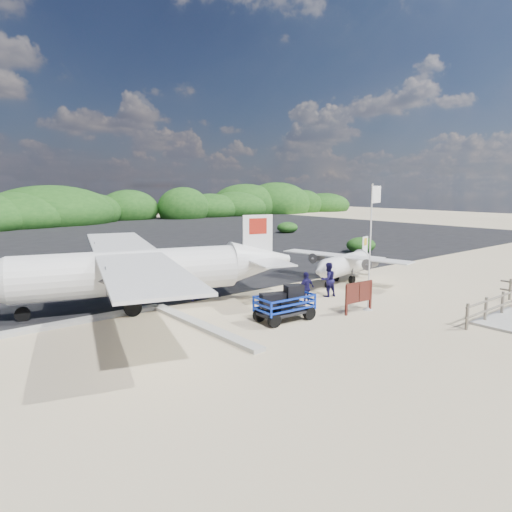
{
  "coord_description": "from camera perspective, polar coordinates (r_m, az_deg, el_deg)",
  "views": [
    {
      "loc": [
        -13.42,
        -12.7,
        5.3
      ],
      "look_at": [
        0.8,
        4.69,
        1.83
      ],
      "focal_mm": 32.0,
      "sensor_mm": 36.0,
      "label": 1
    }
  ],
  "objects": [
    {
      "name": "crew_a",
      "position": [
        21.31,
        -7.74,
        -3.44
      ],
      "size": [
        0.69,
        0.56,
        1.64
      ],
      "primitive_type": "imported",
      "rotation": [
        0.0,
        0.0,
        3.47
      ],
      "color": "#161244",
      "rests_on": "ground"
    },
    {
      "name": "vegetation_band",
      "position": [
        69.22,
        -28.02,
        3.36
      ],
      "size": [
        124.0,
        8.0,
        4.4
      ],
      "primitive_type": null,
      "color": "#B2B2B2",
      "rests_on": "ground"
    },
    {
      "name": "fence",
      "position": [
        21.55,
        28.33,
        -6.54
      ],
      "size": [
        6.4,
        2.0,
        1.1
      ],
      "primitive_type": null,
      "color": "#B2B2B2",
      "rests_on": "ground"
    },
    {
      "name": "asphalt_apron",
      "position": [
        45.07,
        -21.67,
        1.4
      ],
      "size": [
        90.0,
        50.0,
        0.04
      ],
      "primitive_type": null,
      "color": "#B2B2B2",
      "rests_on": "ground"
    },
    {
      "name": "aircraft_large",
      "position": [
        44.48,
        0.55,
        1.93
      ],
      "size": [
        21.03,
        21.03,
        5.04
      ],
      "primitive_type": null,
      "rotation": [
        0.0,
        0.0,
        2.84
      ],
      "color": "#B2B2B2",
      "rests_on": "ground"
    },
    {
      "name": "ground",
      "position": [
        19.22,
        7.08,
        -7.3
      ],
      "size": [
        160.0,
        160.0,
        0.0
      ],
      "primitive_type": "plane",
      "color": "beige"
    },
    {
      "name": "signboard",
      "position": [
        19.86,
        12.66,
        -6.92
      ],
      "size": [
        1.65,
        0.28,
        1.35
      ],
      "primitive_type": null,
      "rotation": [
        0.0,
        0.0,
        -0.08
      ],
      "color": "#562118",
      "rests_on": "ground"
    },
    {
      "name": "baggage_cart",
      "position": [
        18.33,
        3.58,
        -8.05
      ],
      "size": [
        2.56,
        1.57,
        1.24
      ],
      "primitive_type": null,
      "rotation": [
        0.0,
        0.0,
        -0.07
      ],
      "color": "#0D32CC",
      "rests_on": "ground"
    },
    {
      "name": "flagpole",
      "position": [
        20.41,
        13.78,
        -6.54
      ],
      "size": [
        1.16,
        0.74,
        5.39
      ],
      "primitive_type": null,
      "rotation": [
        0.0,
        0.0,
        0.29
      ],
      "color": "white",
      "rests_on": "ground"
    },
    {
      "name": "lagoon",
      "position": [
        15.79,
        -21.09,
        -11.45
      ],
      "size": [
        9.0,
        7.0,
        0.4
      ],
      "primitive_type": null,
      "color": "#B2B2B2",
      "rests_on": "ground"
    },
    {
      "name": "crew_b",
      "position": [
        22.24,
        8.99,
        -2.93
      ],
      "size": [
        0.92,
        0.78,
        1.66
      ],
      "primitive_type": "imported",
      "rotation": [
        0.0,
        0.0,
        2.94
      ],
      "color": "#161244",
      "rests_on": "ground"
    },
    {
      "name": "crew_c",
      "position": [
        20.63,
        6.3,
        -4.03
      ],
      "size": [
        0.88,
        0.37,
        1.49
      ],
      "primitive_type": "imported",
      "rotation": [
        0.0,
        0.0,
        3.13
      ],
      "color": "#161244",
      "rests_on": "ground"
    }
  ]
}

